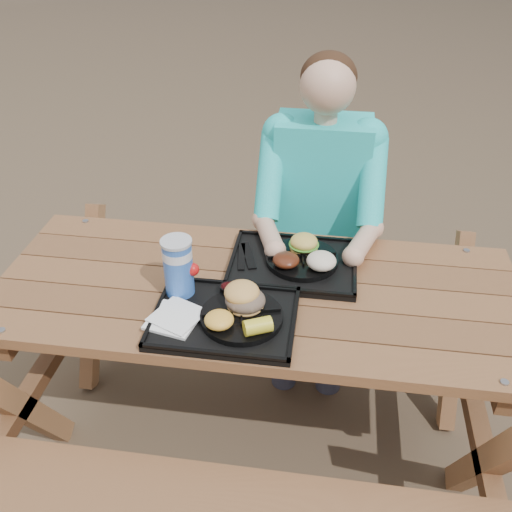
# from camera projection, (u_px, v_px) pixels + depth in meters

# --- Properties ---
(ground) EXTENTS (60.00, 60.00, 0.00)m
(ground) POSITION_uv_depth(u_px,v_px,m) (256.00, 430.00, 2.37)
(ground) COLOR #999999
(ground) RESTS_ON ground
(picnic_table) EXTENTS (1.80, 1.49, 0.75)m
(picnic_table) POSITION_uv_depth(u_px,v_px,m) (256.00, 366.00, 2.16)
(picnic_table) COLOR #999999
(picnic_table) RESTS_ON ground
(tray_near) EXTENTS (0.45, 0.35, 0.02)m
(tray_near) POSITION_uv_depth(u_px,v_px,m) (225.00, 319.00, 1.80)
(tray_near) COLOR black
(tray_near) RESTS_ON picnic_table
(tray_far) EXTENTS (0.45, 0.35, 0.02)m
(tray_far) POSITION_uv_depth(u_px,v_px,m) (293.00, 265.00, 2.05)
(tray_far) COLOR black
(tray_far) RESTS_ON picnic_table
(plate_near) EXTENTS (0.26, 0.26, 0.02)m
(plate_near) POSITION_uv_depth(u_px,v_px,m) (242.00, 316.00, 1.78)
(plate_near) COLOR black
(plate_near) RESTS_ON tray_near
(plate_far) EXTENTS (0.26, 0.26, 0.02)m
(plate_far) POSITION_uv_depth(u_px,v_px,m) (302.00, 259.00, 2.04)
(plate_far) COLOR black
(plate_far) RESTS_ON tray_far
(napkin_stack) EXTENTS (0.18, 0.18, 0.02)m
(napkin_stack) POSITION_uv_depth(u_px,v_px,m) (174.00, 318.00, 1.78)
(napkin_stack) COLOR white
(napkin_stack) RESTS_ON tray_near
(soda_cup) EXTENTS (0.10, 0.10, 0.19)m
(soda_cup) POSITION_uv_depth(u_px,v_px,m) (178.00, 268.00, 1.85)
(soda_cup) COLOR #184DB4
(soda_cup) RESTS_ON tray_near
(condiment_bbq) EXTENTS (0.06, 0.06, 0.03)m
(condiment_bbq) POSITION_uv_depth(u_px,v_px,m) (228.00, 290.00, 1.88)
(condiment_bbq) COLOR black
(condiment_bbq) RESTS_ON tray_near
(condiment_mustard) EXTENTS (0.05, 0.05, 0.03)m
(condiment_mustard) POSITION_uv_depth(u_px,v_px,m) (250.00, 289.00, 1.89)
(condiment_mustard) COLOR yellow
(condiment_mustard) RESTS_ON tray_near
(sandwich) EXTENTS (0.12, 0.12, 0.12)m
(sandwich) POSITION_uv_depth(u_px,v_px,m) (245.00, 291.00, 1.77)
(sandwich) COLOR #EAA752
(sandwich) RESTS_ON plate_near
(mac_cheese) EXTENTS (0.09, 0.09, 0.05)m
(mac_cheese) POSITION_uv_depth(u_px,v_px,m) (219.00, 320.00, 1.72)
(mac_cheese) COLOR yellow
(mac_cheese) RESTS_ON plate_near
(corn_cob) EXTENTS (0.11, 0.11, 0.05)m
(corn_cob) POSITION_uv_depth(u_px,v_px,m) (258.00, 326.00, 1.69)
(corn_cob) COLOR yellow
(corn_cob) RESTS_ON plate_near
(cutlery_far) EXTENTS (0.08, 0.17, 0.01)m
(cutlery_far) POSITION_uv_depth(u_px,v_px,m) (249.00, 256.00, 2.07)
(cutlery_far) COLOR black
(cutlery_far) RESTS_ON tray_far
(burger) EXTENTS (0.10, 0.10, 0.09)m
(burger) POSITION_uv_depth(u_px,v_px,m) (304.00, 239.00, 2.05)
(burger) COLOR gold
(burger) RESTS_ON plate_far
(baked_beans) EXTENTS (0.09, 0.09, 0.04)m
(baked_beans) POSITION_uv_depth(u_px,v_px,m) (286.00, 260.00, 1.98)
(baked_beans) COLOR #502010
(baked_beans) RESTS_ON plate_far
(potato_salad) EXTENTS (0.10, 0.10, 0.06)m
(potato_salad) POSITION_uv_depth(u_px,v_px,m) (321.00, 261.00, 1.96)
(potato_salad) COLOR #F1E3CC
(potato_salad) RESTS_ON plate_far
(diner) EXTENTS (0.48, 0.84, 1.28)m
(diner) POSITION_uv_depth(u_px,v_px,m) (318.00, 229.00, 2.48)
(diner) COLOR #1CB4C9
(diner) RESTS_ON ground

